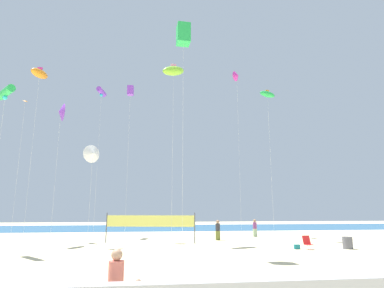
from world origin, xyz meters
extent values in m
plane|color=beige|center=(0.00, 0.00, 0.00)|extent=(120.00, 120.00, 0.00)
cube|color=#28608C|center=(0.00, 34.70, 0.00)|extent=(120.00, 20.00, 0.01)
cylinder|color=#EA7260|center=(-2.95, -8.59, 1.06)|extent=(0.38, 0.38, 0.62)
sphere|color=tan|center=(-2.95, -8.59, 1.51)|extent=(0.28, 0.28, 0.28)
sphere|color=#997051|center=(-2.41, -8.56, 0.85)|extent=(0.16, 0.16, 0.16)
cube|color=olive|center=(4.02, 12.11, 0.39)|extent=(0.38, 0.23, 0.79)
cylinder|color=#2D2D33|center=(4.02, 12.11, 1.11)|extent=(0.40, 0.40, 0.65)
sphere|color=#997051|center=(4.02, 12.11, 1.59)|extent=(0.29, 0.29, 0.29)
cube|color=#99B28C|center=(8.53, 15.44, 0.39)|extent=(0.37, 0.22, 0.78)
cylinder|color=#7A3872|center=(8.53, 15.44, 1.10)|extent=(0.39, 0.39, 0.64)
sphere|color=#997051|center=(8.53, 15.44, 1.56)|extent=(0.29, 0.29, 0.29)
cube|color=red|center=(8.56, 4.38, 0.32)|extent=(0.52, 0.48, 0.03)
cube|color=red|center=(8.56, 4.67, 0.60)|extent=(0.52, 0.23, 0.57)
cylinder|color=silver|center=(8.56, 4.23, 0.16)|extent=(0.03, 0.03, 0.32)
cylinder|color=silver|center=(8.56, 4.52, 0.16)|extent=(0.03, 0.03, 0.32)
cylinder|color=#595960|center=(11.39, 4.41, 0.40)|extent=(0.66, 0.66, 0.81)
cylinder|color=#4C4C51|center=(-5.50, 11.08, 1.20)|extent=(0.08, 0.08, 2.40)
cylinder|color=#4C4C51|center=(1.58, 9.48, 1.20)|extent=(0.08, 0.08, 2.40)
cube|color=#EAE566|center=(-1.96, 10.28, 1.73)|extent=(7.08, 1.62, 0.90)
cube|color=#19727A|center=(7.87, 4.72, 0.15)|extent=(0.39, 0.19, 0.31)
cylinder|color=silver|center=(-6.40, 7.80, 3.38)|extent=(0.01, 0.01, 6.75)
cone|color=white|center=(-6.40, 7.80, 6.75)|extent=(1.29, 1.15, 1.35)
cylinder|color=silver|center=(-10.40, 13.26, 5.76)|extent=(0.01, 0.01, 11.52)
cone|color=purple|center=(-10.40, 13.26, 11.52)|extent=(1.07, 1.67, 1.66)
cylinder|color=silver|center=(-0.17, 2.47, 6.99)|extent=(0.01, 0.01, 13.99)
cube|color=green|center=(-0.17, 2.47, 13.99)|extent=(0.90, 0.90, 1.36)
cylinder|color=silver|center=(-11.90, 11.17, 7.16)|extent=(0.01, 0.01, 14.32)
ellipsoid|color=orange|center=(-11.90, 11.17, 14.32)|extent=(1.35, 2.35, 0.99)
cube|color=#D833A5|center=(-11.90, 11.17, 14.64)|extent=(0.43, 0.06, 0.54)
cylinder|color=green|center=(-11.82, 5.04, 10.29)|extent=(1.87, 2.18, 0.51)
sphere|color=#26BFCC|center=(-11.82, 5.04, 9.94)|extent=(0.31, 0.31, 0.31)
cylinder|color=silver|center=(-4.10, 12.69, 6.86)|extent=(0.01, 0.01, 13.72)
cube|color=purple|center=(-4.10, 12.69, 13.72)|extent=(0.61, 0.61, 0.89)
cylinder|color=silver|center=(9.21, 12.07, 6.90)|extent=(0.01, 0.01, 13.79)
ellipsoid|color=green|center=(9.21, 12.07, 13.79)|extent=(1.76, 0.86, 0.77)
cube|color=orange|center=(9.21, 12.07, 14.04)|extent=(0.32, 0.06, 0.41)
cylinder|color=silver|center=(7.49, 16.67, 8.80)|extent=(0.01, 0.01, 17.60)
cone|color=#D833A5|center=(7.49, 16.67, 17.60)|extent=(1.13, 1.09, 1.15)
cylinder|color=silver|center=(-7.56, 17.91, 7.69)|extent=(0.01, 0.01, 15.38)
cylinder|color=purple|center=(-7.56, 17.91, 15.38)|extent=(0.88, 1.95, 0.56)
sphere|color=#26BFCC|center=(-7.56, 17.91, 15.00)|extent=(0.34, 0.34, 0.34)
cylinder|color=silver|center=(-0.28, 9.49, 7.26)|extent=(0.01, 0.01, 14.52)
ellipsoid|color=#8CD833|center=(-0.28, 9.49, 14.52)|extent=(2.53, 2.04, 1.48)
cube|color=pink|center=(-0.28, 9.49, 14.87)|extent=(0.47, 0.06, 0.59)
cylinder|color=silver|center=(-13.77, 13.66, 6.27)|extent=(0.01, 0.01, 12.54)
pyramid|color=orange|center=(-13.75, 13.64, 12.58)|extent=(0.50, 0.50, 0.24)
camera|label=1|loc=(-2.25, -17.04, 2.56)|focal=30.46mm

